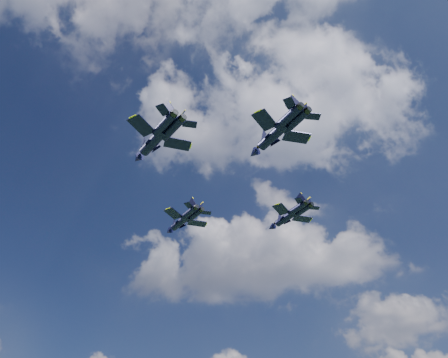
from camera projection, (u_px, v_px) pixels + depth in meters
jet_lead at (180, 223)px, 98.49m from camera, size 13.20×11.50×3.38m
jet_left at (152, 143)px, 79.82m from camera, size 15.47×13.49×3.97m
jet_right at (285, 218)px, 95.34m from camera, size 12.68×11.45×3.29m
jet_slot at (272, 137)px, 74.40m from camera, size 13.91×13.03×3.67m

